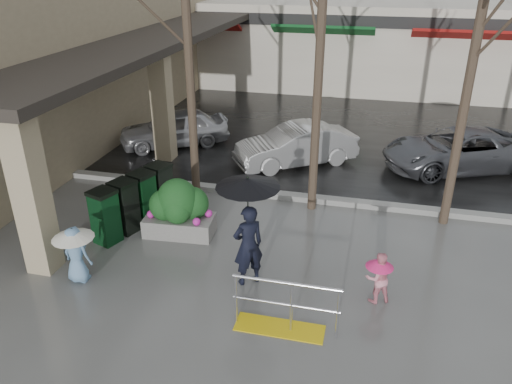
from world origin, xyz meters
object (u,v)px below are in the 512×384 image
at_px(child_blue, 75,248).
at_px(news_boxes, 134,202).
at_px(car_c, 458,150).
at_px(woman, 248,223).
at_px(car_b, 296,145).
at_px(child_pink, 379,275).
at_px(tree_west, 186,0).
at_px(handrail, 283,312).
at_px(tree_mideast, 481,17).
at_px(planter, 179,208).
at_px(car_a, 174,128).

relative_size(child_blue, news_boxes, 0.51).
bearing_deg(car_c, woman, -55.91).
bearing_deg(car_b, child_blue, -58.19).
relative_size(child_pink, car_c, 0.23).
height_order(woman, child_blue, woman).
height_order(tree_west, child_blue, tree_west).
distance_m(handrail, tree_mideast, 7.28).
relative_size(planter, car_c, 0.37).
height_order(tree_mideast, car_a, tree_mideast).
distance_m(tree_west, planter, 4.88).
bearing_deg(car_b, tree_west, -72.13).
bearing_deg(tree_mideast, woman, -138.89).
xyz_separation_m(handrail, tree_west, (-3.36, 4.80, 4.71)).
relative_size(child_pink, child_blue, 0.86).
relative_size(handrail, car_a, 0.51).
distance_m(tree_mideast, planter, 7.73).
relative_size(handrail, car_b, 0.50).
height_order(child_blue, car_b, car_b).
distance_m(news_boxes, car_b, 5.78).
bearing_deg(news_boxes, handrail, -14.56).
distance_m(tree_west, news_boxes, 4.92).
xyz_separation_m(handrail, car_a, (-5.46, 8.43, 0.25)).
distance_m(tree_mideast, child_blue, 9.55).
distance_m(handrail, child_blue, 4.36).
bearing_deg(child_pink, tree_mideast, -137.06).
xyz_separation_m(car_a, car_b, (4.37, -0.73, 0.00)).
relative_size(tree_mideast, planter, 3.89).
bearing_deg(child_blue, car_a, -76.43).
bearing_deg(child_blue, handrail, 179.10).
bearing_deg(tree_mideast, handrail, -123.19).
bearing_deg(child_blue, planter, -114.50).
relative_size(woman, child_pink, 2.23).
xyz_separation_m(tree_mideast, child_pink, (-1.56, -3.57, -4.27)).
bearing_deg(child_pink, news_boxes, -39.10).
distance_m(handrail, child_pink, 2.01).
xyz_separation_m(tree_west, planter, (0.34, -2.06, -4.41)).
distance_m(child_pink, car_c, 7.60).
bearing_deg(tree_mideast, tree_west, -180.00).
relative_size(tree_west, car_b, 1.78).
height_order(planter, car_a, planter).
bearing_deg(tree_mideast, planter, -161.46).
bearing_deg(tree_mideast, car_a, 157.09).
relative_size(tree_mideast, news_boxes, 2.74).
bearing_deg(tree_mideast, car_c, 79.77).
xyz_separation_m(woman, car_c, (4.76, 7.27, -0.74)).
distance_m(news_boxes, car_c, 9.81).
relative_size(child_blue, planter, 0.73).
height_order(woman, news_boxes, woman).
bearing_deg(tree_west, handrail, -55.01).
bearing_deg(tree_mideast, child_blue, -149.89).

